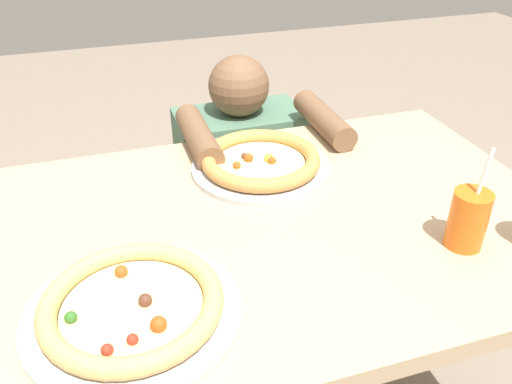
# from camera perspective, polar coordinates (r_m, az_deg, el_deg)

# --- Properties ---
(dining_table) EXTENTS (1.27, 0.83, 0.75)m
(dining_table) POSITION_cam_1_polar(r_m,az_deg,el_deg) (1.19, 1.49, -7.47)
(dining_table) COLOR tan
(dining_table) RESTS_ON ground
(pizza_near) EXTENTS (0.36, 0.36, 0.05)m
(pizza_near) POSITION_cam_1_polar(r_m,az_deg,el_deg) (0.92, -13.11, -11.86)
(pizza_near) COLOR #B7B7BC
(pizza_near) RESTS_ON dining_table
(pizza_far) EXTENTS (0.34, 0.34, 0.05)m
(pizza_far) POSITION_cam_1_polar(r_m,az_deg,el_deg) (1.30, 0.50, 3.25)
(pizza_far) COLOR #B7B7BC
(pizza_far) RESTS_ON dining_table
(drink_cup_colored) EXTENTS (0.07, 0.07, 0.21)m
(drink_cup_colored) POSITION_cam_1_polar(r_m,az_deg,el_deg) (1.10, 21.77, -2.71)
(drink_cup_colored) COLOR orange
(drink_cup_colored) RESTS_ON dining_table
(diner_seated) EXTENTS (0.42, 0.53, 0.91)m
(diner_seated) POSITION_cam_1_polar(r_m,az_deg,el_deg) (1.81, -1.56, -1.14)
(diner_seated) COLOR #333847
(diner_seated) RESTS_ON ground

